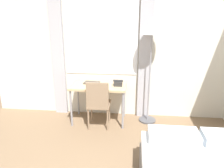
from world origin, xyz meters
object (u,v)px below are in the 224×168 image
desk_chair (98,102)px  telephone (118,83)px  desk (99,88)px  book (92,83)px  standing_lamp (152,34)px

desk_chair → telephone: desk_chair is taller
desk → book: bearing=154.7°
telephone → book: 0.51m
standing_lamp → telephone: (-0.56, -0.11, -0.87)m
desk_chair → telephone: size_ratio=5.00×
book → telephone: bearing=-9.3°
desk → book: 0.18m
desk_chair → telephone: (0.33, 0.24, 0.28)m
telephone → book: telephone is taller
desk → desk_chair: size_ratio=1.15×
desk → standing_lamp: (0.92, 0.10, 0.98)m
standing_lamp → telephone: standing_lamp is taller
desk → book: book is taller
desk → telephone: (0.36, -0.01, 0.11)m
desk → telephone: size_ratio=5.73×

